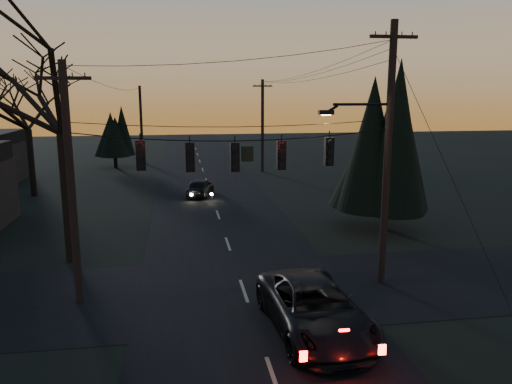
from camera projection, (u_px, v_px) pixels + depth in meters
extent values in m
cube|color=black|center=(221.00, 223.00, 28.66)|extent=(8.00, 120.00, 0.02)
cube|color=black|center=(244.00, 291.00, 18.98)|extent=(60.00, 7.00, 0.02)
cylinder|color=black|center=(236.00, 131.00, 17.73)|extent=(11.50, 0.04, 0.04)
cylinder|color=black|center=(67.00, 199.00, 21.76)|extent=(0.44, 0.44, 5.69)
cylinder|color=black|center=(385.00, 215.00, 27.31)|extent=(0.36, 0.36, 1.60)
cone|color=black|center=(389.00, 146.00, 26.55)|extent=(4.36, 4.36, 6.80)
cylinder|color=black|center=(31.00, 163.00, 35.66)|extent=(0.44, 0.44, 4.82)
cylinder|color=black|center=(116.00, 160.00, 49.22)|extent=(0.36, 0.36, 1.60)
cone|color=black|center=(114.00, 132.00, 48.68)|extent=(3.29, 3.29, 4.61)
imported|color=black|center=(315.00, 309.00, 15.59)|extent=(3.04, 5.90, 1.59)
imported|color=black|center=(200.00, 187.00, 35.94)|extent=(2.39, 4.04, 1.29)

